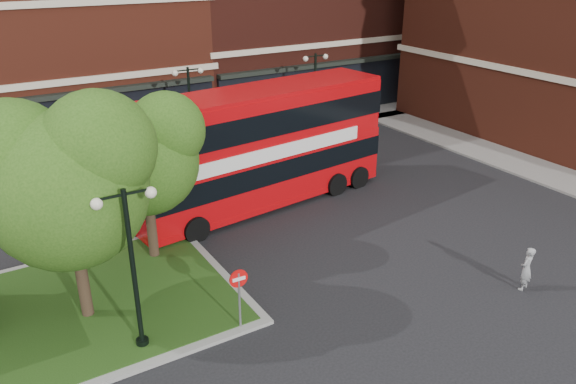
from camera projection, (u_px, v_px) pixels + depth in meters
ground at (306, 295)px, 18.73m from camera, size 120.00×120.00×0.00m
pavement_far at (147, 153)px, 31.64m from camera, size 44.00×3.00×0.12m
pavement_side at (560, 178)px, 28.13m from camera, size 3.00×28.00×0.12m
traffic_island at (35, 322)px, 17.24m from camera, size 12.60×7.60×0.15m
tree_island_west at (61, 175)px, 15.70m from camera, size 5.40×4.71×7.21m
tree_island_east at (140, 151)px, 19.30m from camera, size 4.46×3.90×6.29m
lamp_island at (132, 263)px, 15.14m from camera, size 1.72×0.36×5.00m
lamp_far_left at (190, 108)px, 29.92m from camera, size 1.72×0.36×5.00m
lamp_far_right at (315, 90)px, 33.73m from camera, size 1.72×0.36×5.00m
bus at (260, 140)px, 24.32m from camera, size 12.27×4.14×4.59m
woman at (526, 269)px, 18.77m from camera, size 0.65×0.51×1.57m
car_silver at (22, 178)px, 26.65m from camera, size 3.77×1.73×1.25m
car_white at (200, 137)px, 32.46m from camera, size 3.98×1.65×1.28m
no_entry_sign at (239, 288)px, 16.46m from camera, size 0.58×0.07×2.08m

